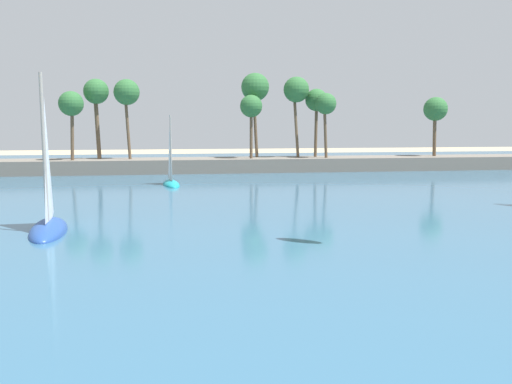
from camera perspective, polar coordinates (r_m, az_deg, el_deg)
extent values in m
cube|color=#33607F|center=(60.08, -7.30, 0.96)|extent=(220.00, 103.72, 0.06)
cube|color=slate|center=(71.81, -7.49, 2.69)|extent=(97.55, 6.00, 1.80)
cylinder|color=brown|center=(73.37, 4.10, 6.96)|extent=(0.89, 0.86, 8.77)
sphere|color=#2D6633|center=(73.48, 4.13, 10.37)|extent=(3.31, 3.31, 3.31)
cylinder|color=brown|center=(73.06, -15.88, 6.55)|extent=(0.78, 0.66, 8.40)
sphere|color=#2D6633|center=(73.15, -15.99, 9.83)|extent=(3.11, 3.11, 3.11)
cylinder|color=brown|center=(71.42, -18.23, 5.82)|extent=(0.64, 0.53, 6.84)
sphere|color=#2D6633|center=(71.43, -18.34, 8.56)|extent=(2.98, 2.98, 2.98)
cylinder|color=brown|center=(73.49, -0.09, 7.11)|extent=(0.91, 0.60, 9.11)
sphere|color=#2D6633|center=(73.61, -0.09, 10.65)|extent=(3.63, 3.63, 3.63)
cylinder|color=brown|center=(71.27, -0.49, 6.10)|extent=(0.39, 0.45, 6.61)
sphere|color=#2D6633|center=(71.27, -0.50, 8.75)|extent=(2.83, 2.83, 2.83)
cylinder|color=brown|center=(71.71, -12.96, 6.59)|extent=(0.76, 0.40, 8.29)
sphere|color=#2D6633|center=(71.79, -13.05, 9.89)|extent=(3.18, 3.18, 3.18)
cylinder|color=brown|center=(79.64, 17.74, 5.78)|extent=(0.75, 0.72, 6.36)
sphere|color=#2D6633|center=(79.64, 17.83, 8.06)|extent=(3.19, 3.19, 3.19)
cylinder|color=brown|center=(72.81, 7.08, 6.20)|extent=(0.75, 0.49, 6.95)
sphere|color=#2D6633|center=(72.82, 7.12, 8.93)|extent=(2.73, 2.73, 2.73)
cylinder|color=brown|center=(74.88, 6.13, 6.45)|extent=(0.46, 0.49, 7.49)
sphere|color=#2D6633|center=(74.92, 6.17, 9.32)|extent=(2.92, 2.92, 2.92)
ellipsoid|color=teal|center=(57.51, -8.63, 0.69)|extent=(2.27, 5.40, 1.05)
cylinder|color=gray|center=(56.94, -8.67, 4.45)|extent=(0.16, 0.16, 6.54)
pyramid|color=white|center=(57.85, -8.78, 4.01)|extent=(0.48, 2.35, 5.56)
ellipsoid|color=#234793|center=(35.33, -20.38, -3.84)|extent=(2.71, 7.03, 1.37)
cylinder|color=gray|center=(34.41, -20.81, 4.21)|extent=(0.21, 0.21, 8.58)
pyramid|color=silver|center=(35.60, -20.54, 3.27)|extent=(0.50, 3.09, 7.29)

